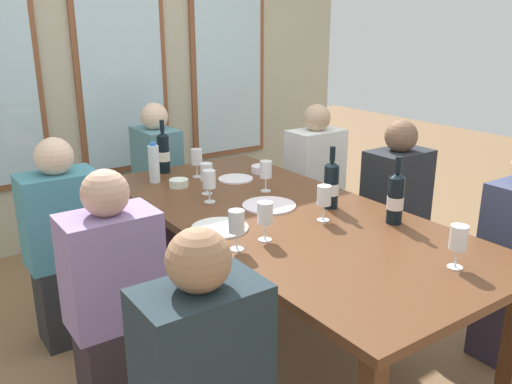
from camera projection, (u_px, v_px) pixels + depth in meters
name	position (u px, v px, depth m)	size (l,w,h in m)	color
ground_plane	(280.00, 342.00, 2.89)	(12.00, 12.00, 0.00)	olive
back_wall_with_windows	(119.00, 48.00, 4.04)	(4.23, 0.10, 2.90)	#B6B096
dining_table	(282.00, 226.00, 2.69)	(1.03, 2.23, 0.74)	brown
white_plate_0	(269.00, 205.00, 2.76)	(0.28, 0.28, 0.01)	white
white_plate_1	(220.00, 228.00, 2.46)	(0.26, 0.26, 0.01)	white
white_plate_2	(236.00, 179.00, 3.22)	(0.21, 0.21, 0.01)	white
wine_bottle_0	(163.00, 152.00, 3.34)	(0.08, 0.08, 0.33)	black
wine_bottle_1	(396.00, 198.00, 2.50)	(0.08, 0.08, 0.32)	black
wine_bottle_2	(331.00, 184.00, 2.71)	(0.08, 0.08, 0.32)	black
tasting_bowl_0	(179.00, 183.00, 3.08)	(0.11, 0.11, 0.04)	white
tasting_bowl_1	(261.00, 169.00, 3.36)	(0.12, 0.12, 0.05)	white
water_bottle	(154.00, 164.00, 3.14)	(0.06, 0.06, 0.24)	white
wine_glass_0	(265.00, 214.00, 2.31)	(0.07, 0.07, 0.17)	white
wine_glass_1	(237.00, 223.00, 2.21)	(0.07, 0.07, 0.17)	white
wine_glass_2	(209.00, 180.00, 2.79)	(0.07, 0.07, 0.17)	white
wine_glass_3	(206.00, 173.00, 2.93)	(0.07, 0.07, 0.17)	white
wine_glass_4	(458.00, 240.00, 2.05)	(0.07, 0.07, 0.17)	white
wine_glass_5	(324.00, 196.00, 2.53)	(0.07, 0.07, 0.17)	white
wine_glass_6	(197.00, 158.00, 3.25)	(0.07, 0.07, 0.17)	white
wine_glass_7	(266.00, 170.00, 2.97)	(0.07, 0.07, 0.17)	white
seated_person_0	(65.00, 248.00, 2.79)	(0.38, 0.24, 1.11)	#26282B
seated_person_1	(314.00, 186.00, 3.82)	(0.38, 0.24, 1.11)	#292A38
seated_person_4	(115.00, 305.00, 2.23)	(0.38, 0.24, 1.11)	#31262D
seated_person_5	(394.00, 216.00, 3.25)	(0.38, 0.24, 1.11)	#332741
seated_person_6	(158.00, 184.00, 3.87)	(0.24, 0.38, 1.11)	#392630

